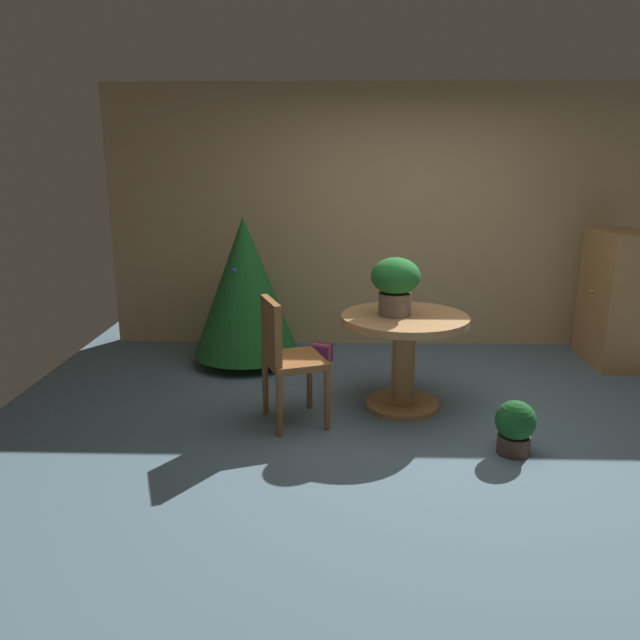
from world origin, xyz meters
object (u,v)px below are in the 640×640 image
object	(u,v)px
flower_vase	(396,282)
holiday_tree	(245,287)
round_dining_table	(404,343)
gift_box_purple	(321,353)
wooden_chair_left	(285,353)
potted_plant	(515,426)
wooden_cabinet	(614,298)

from	to	relation	value
flower_vase	holiday_tree	bearing A→B (deg)	141.37
round_dining_table	holiday_tree	size ratio (longest dim) A/B	0.70
round_dining_table	gift_box_purple	distance (m)	1.35
holiday_tree	flower_vase	bearing A→B (deg)	-38.63
wooden_chair_left	holiday_tree	size ratio (longest dim) A/B	0.67
holiday_tree	potted_plant	xyz separation A→B (m)	(2.02, -1.80, -0.55)
round_dining_table	holiday_tree	bearing A→B (deg)	142.68
holiday_tree	wooden_cabinet	bearing A→B (deg)	1.94
potted_plant	wooden_cabinet	bearing A→B (deg)	53.65
round_dining_table	potted_plant	distance (m)	1.06
wooden_cabinet	wooden_chair_left	bearing A→B (deg)	-153.39
holiday_tree	wooden_cabinet	xyz separation A→B (m)	(3.43, 0.12, -0.11)
round_dining_table	flower_vase	xyz separation A→B (m)	(-0.08, 0.01, 0.47)
wooden_chair_left	wooden_cabinet	bearing A→B (deg)	26.61
wooden_chair_left	flower_vase	bearing A→B (deg)	22.46
flower_vase	potted_plant	distance (m)	1.33
flower_vase	gift_box_purple	xyz separation A→B (m)	(-0.58, 1.08, -0.91)
round_dining_table	flower_vase	world-z (taller)	flower_vase
round_dining_table	gift_box_purple	world-z (taller)	round_dining_table
gift_box_purple	wooden_cabinet	xyz separation A→B (m)	(2.73, 0.06, 0.54)
holiday_tree	potted_plant	size ratio (longest dim) A/B	3.80
wooden_chair_left	gift_box_purple	xyz separation A→B (m)	(0.22, 1.42, -0.45)
flower_vase	wooden_chair_left	xyz separation A→B (m)	(-0.80, -0.33, -0.46)
flower_vase	wooden_chair_left	distance (m)	0.98
flower_vase	holiday_tree	xyz separation A→B (m)	(-1.29, 1.03, -0.25)
round_dining_table	gift_box_purple	bearing A→B (deg)	121.04
round_dining_table	wooden_chair_left	world-z (taller)	wooden_chair_left
gift_box_purple	potted_plant	world-z (taller)	potted_plant
wooden_cabinet	potted_plant	world-z (taller)	wooden_cabinet
flower_vase	wooden_cabinet	distance (m)	2.46
gift_box_purple	potted_plant	xyz separation A→B (m)	(1.31, -1.86, 0.11)
wooden_chair_left	potted_plant	xyz separation A→B (m)	(1.53, -0.44, -0.34)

